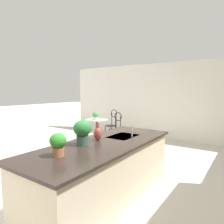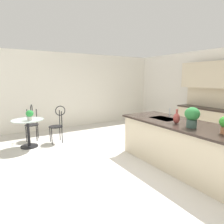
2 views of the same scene
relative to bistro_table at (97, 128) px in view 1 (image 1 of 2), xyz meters
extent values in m
plane|color=beige|center=(2.60, 1.64, -0.45)|extent=(40.00, 40.00, 0.00)
cube|color=silver|center=(-1.66, 1.64, 0.90)|extent=(0.12, 7.80, 2.70)
cube|color=beige|center=(2.90, 2.49, -0.01)|extent=(2.70, 0.96, 0.88)
cube|color=#2D231E|center=(2.90, 2.49, 0.45)|extent=(2.80, 1.06, 0.04)
cube|color=#B2B5BA|center=(2.35, 2.49, 0.46)|extent=(0.56, 0.40, 0.03)
cylinder|color=black|center=(0.00, 0.00, -0.43)|extent=(0.44, 0.44, 0.03)
cylinder|color=black|center=(0.00, 0.00, -0.07)|extent=(0.07, 0.07, 0.69)
cylinder|color=#B2C6C1|center=(0.00, 0.00, 0.29)|extent=(0.80, 0.80, 0.01)
cylinder|color=black|center=(-0.40, 0.27, -0.22)|extent=(0.03, 0.03, 0.45)
cylinder|color=black|center=(-0.49, 0.00, -0.22)|extent=(0.03, 0.03, 0.45)
cylinder|color=black|center=(-0.67, 0.36, -0.22)|extent=(0.03, 0.03, 0.45)
cylinder|color=black|center=(-0.75, 0.09, -0.22)|extent=(0.03, 0.03, 0.45)
cylinder|color=black|center=(-0.58, 0.18, 0.01)|extent=(0.48, 0.48, 0.02)
cylinder|color=black|center=(-0.68, 0.35, 0.23)|extent=(0.03, 0.03, 0.45)
cylinder|color=black|center=(-0.76, 0.10, 0.23)|extent=(0.03, 0.03, 0.45)
torus|color=black|center=(-0.72, 0.23, 0.45)|extent=(0.28, 0.11, 0.28)
cylinder|color=black|center=(0.12, 0.57, -0.22)|extent=(0.03, 0.03, 0.45)
cylinder|color=black|center=(-0.15, 0.59, -0.22)|extent=(0.03, 0.03, 0.45)
cylinder|color=black|center=(0.15, 0.85, -0.22)|extent=(0.03, 0.03, 0.45)
cylinder|color=black|center=(-0.13, 0.87, -0.22)|extent=(0.03, 0.03, 0.45)
cylinder|color=black|center=(0.00, 0.72, 0.01)|extent=(0.41, 0.41, 0.02)
cylinder|color=black|center=(0.14, 0.86, 0.23)|extent=(0.03, 0.03, 0.45)
cylinder|color=black|center=(-0.12, 0.88, 0.23)|extent=(0.03, 0.03, 0.45)
torus|color=black|center=(0.01, 0.87, 0.45)|extent=(0.04, 0.28, 0.28)
cylinder|color=#B2B5BA|center=(2.35, 2.67, 0.58)|extent=(0.02, 0.02, 0.22)
cylinder|color=beige|center=(0.13, 0.04, 0.34)|extent=(0.13, 0.13, 0.10)
ellipsoid|color=green|center=(0.13, 0.04, 0.47)|extent=(0.19, 0.19, 0.17)
cylinder|color=#385147|center=(3.20, 2.31, 0.55)|extent=(0.18, 0.18, 0.14)
ellipsoid|color=#297236|center=(3.20, 2.31, 0.72)|extent=(0.26, 0.26, 0.24)
cylinder|color=#9E603D|center=(3.75, 2.41, 0.53)|extent=(0.14, 0.14, 0.11)
ellipsoid|color=#308929|center=(3.75, 2.41, 0.67)|extent=(0.20, 0.20, 0.19)
ellipsoid|color=#993D38|center=(2.85, 2.31, 0.58)|extent=(0.13, 0.13, 0.21)
cylinder|color=#993D38|center=(2.85, 2.31, 0.72)|extent=(0.04, 0.04, 0.08)
camera|label=1|loc=(5.37, 4.33, 1.27)|focal=32.57mm
camera|label=2|loc=(5.42, -0.72, 1.35)|focal=31.62mm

